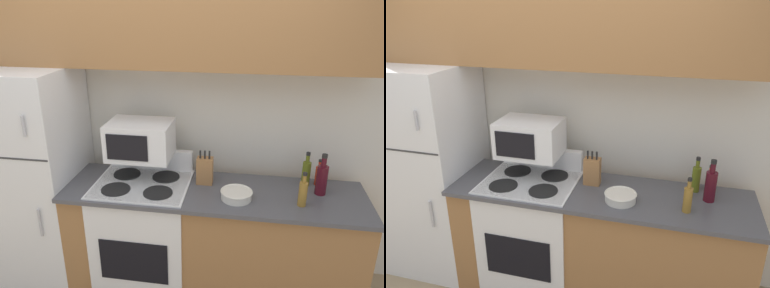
{
  "view_description": "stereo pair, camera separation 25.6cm",
  "coord_description": "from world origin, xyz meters",
  "views": [
    {
      "loc": [
        0.61,
        -2.09,
        2.19
      ],
      "look_at": [
        0.22,
        0.26,
        1.26
      ],
      "focal_mm": 35.0,
      "sensor_mm": 36.0,
      "label": 1
    },
    {
      "loc": [
        0.86,
        -2.04,
        2.19
      ],
      "look_at": [
        0.22,
        0.26,
        1.26
      ],
      "focal_mm": 35.0,
      "sensor_mm": 36.0,
      "label": 2
    }
  ],
  "objects": [
    {
      "name": "microwave",
      "position": [
        -0.18,
        0.39,
        1.22
      ],
      "size": [
        0.46,
        0.35,
        0.27
      ],
      "color": "white",
      "rests_on": "stove"
    },
    {
      "name": "bowl",
      "position": [
        0.54,
        0.17,
        0.95
      ],
      "size": [
        0.22,
        0.22,
        0.06
      ],
      "color": "silver",
      "rests_on": "lower_cabinets"
    },
    {
      "name": "bottle_olive_oil",
      "position": [
        1.03,
        0.46,
        1.01
      ],
      "size": [
        0.06,
        0.06,
        0.26
      ],
      "color": "#5B6619",
      "rests_on": "lower_cabinets"
    },
    {
      "name": "lower_cabinets",
      "position": [
        0.37,
        0.29,
        0.46
      ],
      "size": [
        2.15,
        0.62,
        0.91
      ],
      "color": "#9E6B3D",
      "rests_on": "ground_plane"
    },
    {
      "name": "knife_block",
      "position": [
        0.3,
        0.37,
        1.02
      ],
      "size": [
        0.12,
        0.08,
        0.26
      ],
      "color": "#9E6B3D",
      "rests_on": "lower_cabinets"
    },
    {
      "name": "stove",
      "position": [
        -0.15,
        0.28,
        0.48
      ],
      "size": [
        0.69,
        0.6,
        1.08
      ],
      "color": "white",
      "rests_on": "ground_plane"
    },
    {
      "name": "bottle_vinegar",
      "position": [
        0.98,
        0.16,
        1.01
      ],
      "size": [
        0.06,
        0.06,
        0.24
      ],
      "color": "olive",
      "rests_on": "lower_cabinets"
    },
    {
      "name": "bottle_hot_sauce",
      "position": [
        1.12,
        0.48,
        0.99
      ],
      "size": [
        0.05,
        0.05,
        0.2
      ],
      "color": "red",
      "rests_on": "lower_cabinets"
    },
    {
      "name": "bottle_wine_red",
      "position": [
        1.12,
        0.34,
        1.03
      ],
      "size": [
        0.08,
        0.08,
        0.3
      ],
      "color": "#470F19",
      "rests_on": "lower_cabinets"
    },
    {
      "name": "upper_cabinets",
      "position": [
        0.0,
        0.52,
        2.04
      ],
      "size": [
        2.89,
        0.35,
        0.6
      ],
      "color": "#9E6B3D",
      "rests_on": "refrigerator"
    },
    {
      "name": "wall_back",
      "position": [
        0.0,
        0.72,
        1.27
      ],
      "size": [
        8.0,
        0.05,
        2.55
      ],
      "color": "silver",
      "rests_on": "ground_plane"
    },
    {
      "name": "refrigerator",
      "position": [
        -1.07,
        0.34,
        0.87
      ],
      "size": [
        0.75,
        0.71,
        1.74
      ],
      "color": "white",
      "rests_on": "ground_plane"
    }
  ]
}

